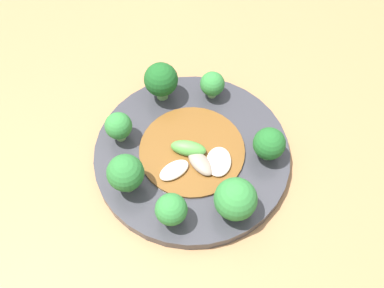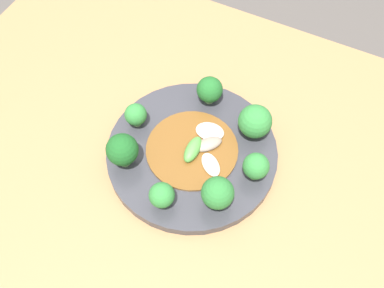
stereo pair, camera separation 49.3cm
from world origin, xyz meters
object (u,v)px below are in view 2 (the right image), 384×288
object	(u,v)px
stirfry_center	(197,148)
broccoli_north	(162,195)
broccoli_south	(210,90)
broccoli_west	(256,166)
broccoli_northeast	(122,150)
plate	(192,153)
broccoli_northwest	(218,193)
broccoli_east	(136,115)
broccoli_southwest	(255,122)

from	to	relation	value
stirfry_center	broccoli_north	bearing A→B (deg)	87.65
broccoli_south	broccoli_north	distance (m)	0.23
broccoli_west	broccoli_northeast	bearing A→B (deg)	19.53
plate	stirfry_center	distance (m)	0.02
broccoli_northeast	plate	bearing A→B (deg)	-141.32
broccoli_northwest	broccoli_north	bearing A→B (deg)	26.17
broccoli_north	stirfry_center	bearing A→B (deg)	-92.35
broccoli_northeast	broccoli_east	bearing A→B (deg)	-74.39
broccoli_northwest	broccoli_north	world-z (taller)	broccoli_northwest
stirfry_center	broccoli_southwest	bearing A→B (deg)	-134.09
broccoli_northwest	broccoli_southwest	bearing A→B (deg)	-90.00
broccoli_northwest	broccoli_west	world-z (taller)	broccoli_northwest
plate	broccoli_south	world-z (taller)	broccoli_south
broccoli_east	broccoli_north	world-z (taller)	broccoli_north
broccoli_northwest	broccoli_north	size ratio (longest dim) A/B	1.27
plate	broccoli_northeast	world-z (taller)	broccoli_northeast
plate	broccoli_west	size ratio (longest dim) A/B	5.29
broccoli_east	broccoli_west	distance (m)	0.23
broccoli_northwest	broccoli_northeast	bearing A→B (deg)	-0.35
broccoli_south	broccoli_west	distance (m)	0.18
plate	broccoli_east	world-z (taller)	broccoli_east
broccoli_northwest	broccoli_north	xyz separation A→B (m)	(0.08, 0.04, -0.01)
broccoli_east	broccoli_west	bearing A→B (deg)	178.73
broccoli_northeast	broccoli_south	xyz separation A→B (m)	(-0.07, -0.19, -0.01)
plate	broccoli_west	bearing A→B (deg)	-179.83
broccoli_east	broccoli_north	distance (m)	0.17
broccoli_northwest	broccoli_east	size ratio (longest dim) A/B	1.38
broccoli_northeast	broccoli_southwest	distance (m)	0.23
broccoli_east	broccoli_west	size ratio (longest dim) A/B	0.86
broccoli_northwest	broccoli_north	distance (m)	0.09
broccoli_west	broccoli_east	bearing A→B (deg)	-1.27
broccoli_northwest	broccoli_southwest	distance (m)	0.16
broccoli_northwest	broccoli_west	bearing A→B (deg)	-114.87
plate	broccoli_south	xyz separation A→B (m)	(0.02, -0.11, 0.04)
broccoli_east	broccoli_north	size ratio (longest dim) A/B	0.92
broccoli_south	stirfry_center	xyz separation A→B (m)	(-0.03, 0.11, -0.03)
broccoli_northwest	stirfry_center	bearing A→B (deg)	-47.16
broccoli_northeast	broccoli_north	size ratio (longest dim) A/B	1.30
broccoli_northwest	broccoli_east	world-z (taller)	broccoli_northwest
broccoli_northwest	broccoli_southwest	world-z (taller)	broccoli_northwest
broccoli_north	stirfry_center	distance (m)	0.12
broccoli_west	broccoli_north	bearing A→B (deg)	45.07
broccoli_east	broccoli_southwest	world-z (taller)	broccoli_southwest
broccoli_northwest	broccoli_southwest	xyz separation A→B (m)	(0.00, -0.16, -0.00)
broccoli_west	stirfry_center	bearing A→B (deg)	-2.37
broccoli_east	broccoli_north	bearing A→B (deg)	134.63
plate	broccoli_northeast	distance (m)	0.13
broccoli_northeast	stirfry_center	xyz separation A→B (m)	(-0.10, -0.08, -0.04)
stirfry_center	broccoli_south	bearing A→B (deg)	-75.51
broccoli_north	stirfry_center	xyz separation A→B (m)	(-0.00, -0.12, -0.03)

